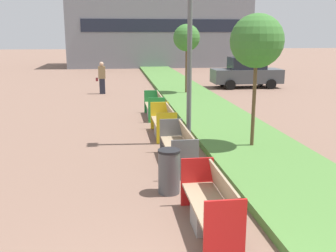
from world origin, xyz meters
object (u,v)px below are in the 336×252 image
(bench_grey_frame, at_px, (179,150))
(pedestrian_walking, at_px, (102,78))
(bench_green_frame, at_px, (155,108))
(parked_car_distant, at_px, (246,73))
(bench_red_frame, at_px, (211,208))
(litter_bin, at_px, (169,171))
(sapling_tree_far, at_px, (187,38))
(bench_yellow_frame, at_px, (164,125))
(sapling_tree_near, at_px, (257,41))
(street_lamp_post, at_px, (190,12))

(bench_grey_frame, distance_m, pedestrian_walking, 12.79)
(bench_green_frame, distance_m, parked_car_distant, 10.49)
(pedestrian_walking, bearing_deg, bench_red_frame, -81.99)
(litter_bin, bearing_deg, sapling_tree_far, 78.30)
(bench_yellow_frame, relative_size, sapling_tree_far, 0.52)
(bench_grey_frame, bearing_deg, bench_red_frame, -90.06)
(bench_green_frame, xyz_separation_m, sapling_tree_far, (2.22, 5.40, 2.66))
(bench_red_frame, relative_size, pedestrian_walking, 1.12)
(bench_yellow_frame, relative_size, pedestrian_walking, 1.12)
(sapling_tree_far, relative_size, pedestrian_walking, 2.13)
(sapling_tree_near, bearing_deg, bench_yellow_frame, 136.92)
(street_lamp_post, bearing_deg, bench_red_frame, -96.59)
(bench_red_frame, xyz_separation_m, litter_bin, (-0.48, 1.62, 0.10))
(pedestrian_walking, bearing_deg, street_lamp_post, -74.96)
(pedestrian_walking, bearing_deg, sapling_tree_near, -69.10)
(bench_grey_frame, height_order, sapling_tree_near, sapling_tree_near)
(street_lamp_post, bearing_deg, bench_grey_frame, -107.61)
(bench_red_frame, height_order, sapling_tree_far, sapling_tree_far)
(bench_red_frame, bearing_deg, sapling_tree_near, 62.53)
(sapling_tree_near, bearing_deg, sapling_tree_far, 90.00)
(bench_red_frame, height_order, litter_bin, bench_red_frame)
(bench_grey_frame, relative_size, bench_yellow_frame, 1.15)
(litter_bin, distance_m, sapling_tree_near, 4.56)
(parked_car_distant, bearing_deg, bench_red_frame, -109.02)
(bench_grey_frame, relative_size, litter_bin, 2.43)
(bench_grey_frame, relative_size, street_lamp_post, 0.33)
(bench_yellow_frame, distance_m, street_lamp_post, 3.65)
(bench_red_frame, height_order, pedestrian_walking, pedestrian_walking)
(bench_yellow_frame, distance_m, sapling_tree_near, 4.03)
(street_lamp_post, xyz_separation_m, pedestrian_walking, (-2.86, 10.65, -2.92))
(litter_bin, relative_size, street_lamp_post, 0.13)
(bench_yellow_frame, bearing_deg, street_lamp_post, -59.22)
(sapling_tree_near, height_order, sapling_tree_far, sapling_tree_near)
(bench_red_frame, relative_size, street_lamp_post, 0.29)
(bench_grey_frame, distance_m, street_lamp_post, 3.99)
(bench_yellow_frame, bearing_deg, bench_grey_frame, -89.93)
(sapling_tree_far, bearing_deg, bench_yellow_frame, -104.92)
(sapling_tree_near, bearing_deg, litter_bin, -135.63)
(sapling_tree_near, height_order, parked_car_distant, sapling_tree_near)
(sapling_tree_far, xyz_separation_m, parked_car_distant, (4.28, 2.81, -2.11))
(bench_yellow_frame, bearing_deg, litter_bin, -95.84)
(bench_yellow_frame, height_order, parked_car_distant, parked_car_distant)
(bench_green_frame, height_order, pedestrian_walking, pedestrian_walking)
(bench_yellow_frame, xyz_separation_m, litter_bin, (-0.48, -4.72, 0.10))
(bench_green_frame, bearing_deg, parked_car_distant, 51.67)
(litter_bin, bearing_deg, bench_yellow_frame, 84.16)
(litter_bin, height_order, sapling_tree_far, sapling_tree_far)
(bench_green_frame, xyz_separation_m, parked_car_distant, (6.49, 8.22, 0.55))
(street_lamp_post, distance_m, pedestrian_walking, 11.41)
(bench_red_frame, height_order, bench_grey_frame, same)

